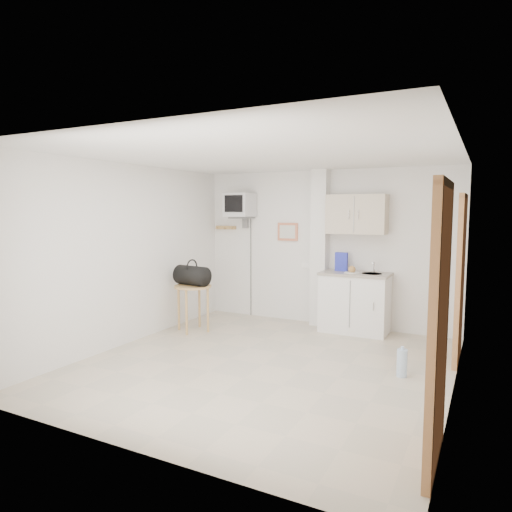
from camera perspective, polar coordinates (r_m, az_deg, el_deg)
The scene contains 7 objects.
ground at distance 5.68m, azimuth 0.97°, elevation -13.41°, with size 4.50×4.50×0.00m, color #B3A792.
room_envelope at distance 5.35m, azimuth 3.73°, elevation 2.25°, with size 4.24×4.54×2.55m.
kitchenette at distance 7.13m, azimuth 12.30°, elevation -2.92°, with size 1.03×0.58×2.10m.
crt_television at distance 7.83m, azimuth -2.02°, elevation 6.29°, with size 0.44×0.45×2.15m.
round_table at distance 7.09m, azimuth -7.89°, elevation -4.54°, with size 0.57×0.57×0.71m.
duffel_bag at distance 7.07m, azimuth -7.99°, elevation -2.40°, with size 0.58×0.38×0.40m.
water_bottle at distance 5.50m, azimuth 17.78°, elevation -12.60°, with size 0.12×0.12×0.35m.
Camera 1 is at (2.36, -4.81, 1.87)m, focal length 32.00 mm.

